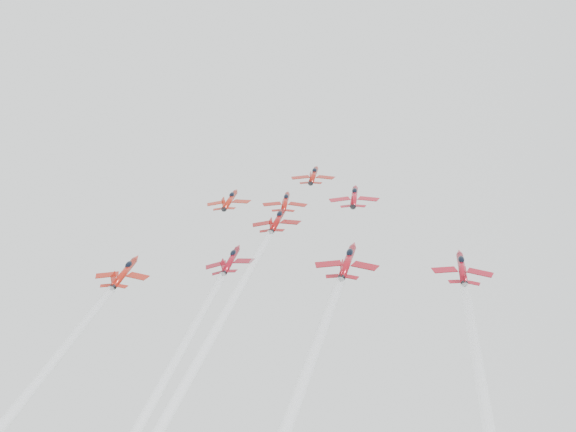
# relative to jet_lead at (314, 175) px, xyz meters

# --- Properties ---
(jet_lead) EXTENTS (10.12, 12.74, 8.83)m
(jet_lead) POSITION_rel_jet_lead_xyz_m (0.00, 0.00, 0.00)
(jet_lead) COLOR #9E190F
(jet_row2_left) EXTENTS (9.67, 12.17, 8.43)m
(jet_row2_left) POSITION_rel_jet_lead_xyz_m (-16.40, -12.01, -7.90)
(jet_row2_left) COLOR #A81F10
(jet_row2_center) EXTENTS (9.30, 11.71, 8.11)m
(jet_row2_center) POSITION_rel_jet_lead_xyz_m (-3.99, -14.11, -9.28)
(jet_row2_center) COLOR #9F160F
(jet_row2_right) EXTENTS (10.27, 12.93, 8.96)m
(jet_row2_right) POSITION_rel_jet_lead_xyz_m (10.11, -12.85, -8.45)
(jet_row2_right) COLOR #AC1020
(jet_center) EXTENTS (9.65, 88.31, 58.65)m
(jet_center) POSITION_rel_jet_lead_xyz_m (-4.01, -61.53, -40.53)
(jet_center) COLOR maroon
(jet_rear_left) EXTENTS (8.73, 79.94, 53.10)m
(jet_rear_left) POSITION_rel_jet_lead_xyz_m (-9.18, -72.24, -47.57)
(jet_rear_left) COLOR maroon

